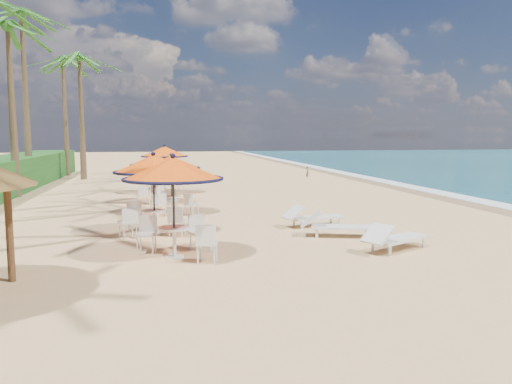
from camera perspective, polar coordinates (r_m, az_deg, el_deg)
ground at (r=13.80m, az=11.28°, el=-6.32°), size 160.00×160.00×0.00m
foam_strip at (r=26.86m, az=21.63°, el=-0.42°), size 1.20×140.00×0.04m
wetsand_band at (r=26.39m, az=19.98°, el=-0.47°), size 1.40×140.00×0.02m
station_0 at (r=12.44m, az=-9.25°, el=1.18°), size 2.49×2.49×2.60m
station_1 at (r=15.52m, az=-11.78°, el=2.01°), size 2.43×2.43×2.53m
station_2 at (r=19.47m, az=-9.62°, el=2.54°), size 2.25×2.25×2.34m
station_3 at (r=22.76m, az=-11.59°, el=2.93°), size 2.18×2.18×2.27m
station_4 at (r=26.40m, az=-10.38°, el=4.07°), size 2.45×2.45×2.56m
lounger_near at (r=13.66m, az=15.48°, el=-5.03°), size 2.19×1.57×0.76m
lounger_mid at (r=15.16m, az=8.95°, el=-3.75°), size 2.21×1.27×0.76m
lounger_far at (r=16.74m, az=6.33°, el=-2.77°), size 2.15×1.10×0.74m
palm_4 at (r=27.51m, az=-26.47°, el=15.60°), size 5.00×5.00×8.44m
palm_5 at (r=32.96m, az=-25.21°, el=17.04°), size 5.00×5.00×10.25m
palm_6 at (r=36.48m, az=-19.53°, el=13.47°), size 5.00×5.00×8.43m
palm_7 at (r=40.48m, az=-21.18°, el=13.16°), size 5.00×5.00×8.79m
person at (r=35.64m, az=5.89°, el=2.32°), size 0.23×0.33×0.88m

